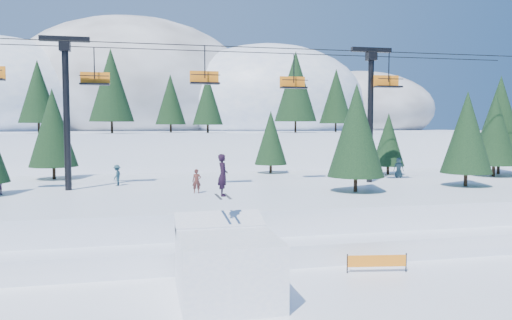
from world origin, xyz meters
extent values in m
plane|color=white|center=(0.00, 0.00, 0.00)|extent=(160.00, 160.00, 0.00)
cube|color=white|center=(0.00, 18.00, 1.25)|extent=(70.00, 22.00, 2.50)
cube|color=white|center=(0.00, 8.00, 0.55)|extent=(70.00, 6.00, 1.10)
cube|color=white|center=(0.00, 68.00, 3.00)|extent=(110.00, 60.00, 6.00)
ellipsoid|color=#605B59|center=(-6.00, 78.00, 13.26)|extent=(44.00, 39.60, 26.40)
ellipsoid|color=white|center=(18.00, 70.00, 11.42)|extent=(34.00, 30.60, 19.72)
ellipsoid|color=#605B59|center=(38.00, 76.00, 10.12)|extent=(30.00, 27.00, 15.00)
cylinder|color=black|center=(-7.45, 40.25, 6.66)|extent=(0.26, 0.26, 1.32)
cone|color=#1B391A|center=(-7.45, 40.25, 11.35)|extent=(4.88, 4.88, 8.08)
cylinder|color=black|center=(3.37, 41.19, 6.48)|extent=(0.26, 0.26, 0.96)
cone|color=#1B391A|center=(3.37, 41.19, 9.93)|extent=(3.58, 3.58, 5.92)
cylinder|color=black|center=(14.18, 41.26, 6.69)|extent=(0.26, 0.26, 1.39)
cone|color=#1B391A|center=(14.18, 41.26, 11.65)|extent=(5.15, 5.15, 8.52)
cylinder|color=black|center=(-15.69, 43.53, 6.58)|extent=(0.26, 0.26, 1.16)
cone|color=#1B391A|center=(-15.69, 43.53, 10.74)|extent=(4.32, 4.32, 7.15)
cylinder|color=black|center=(20.78, 44.65, 6.58)|extent=(0.26, 0.26, 1.16)
cone|color=#1B391A|center=(20.78, 44.65, 10.74)|extent=(4.32, 4.32, 7.15)
cylinder|color=black|center=(-0.71, 45.56, 6.51)|extent=(0.26, 0.26, 1.01)
cone|color=#1B391A|center=(-0.71, 45.56, 10.12)|extent=(3.76, 3.76, 6.21)
cube|color=white|center=(-0.81, 1.71, 1.28)|extent=(3.79, 4.68, 2.57)
cube|color=white|center=(-0.81, 3.72, 2.62)|extent=(3.79, 1.64, 0.91)
imported|color=black|center=(-0.71, 3.31, 4.77)|extent=(0.46, 0.67, 1.79)
cube|color=black|center=(-0.91, 3.31, 3.86)|extent=(0.11, 1.65, 0.03)
cube|color=black|center=(-0.51, 3.31, 3.86)|extent=(0.11, 1.65, 0.03)
cylinder|color=black|center=(-9.00, 18.00, 7.50)|extent=(0.44, 0.44, 10.00)
cube|color=black|center=(-9.00, 18.00, 12.60)|extent=(3.20, 0.35, 0.35)
cube|color=black|center=(-9.00, 18.00, 12.15)|extent=(0.70, 0.70, 0.70)
cylinder|color=black|center=(13.00, 18.00, 7.50)|extent=(0.44, 0.44, 10.00)
cube|color=black|center=(13.00, 18.00, 12.60)|extent=(3.20, 0.35, 0.35)
cube|color=black|center=(13.00, 18.00, 12.15)|extent=(0.70, 0.70, 0.70)
cylinder|color=black|center=(2.00, 16.80, 12.30)|extent=(46.00, 0.06, 0.06)
cylinder|color=black|center=(2.00, 19.20, 12.30)|extent=(46.00, 0.06, 0.06)
cylinder|color=black|center=(-7.27, 19.20, 11.20)|extent=(0.08, 0.08, 2.20)
cube|color=black|center=(-7.27, 19.20, 9.75)|extent=(2.00, 0.75, 0.12)
cube|color=orange|center=(-7.27, 19.58, 10.20)|extent=(2.00, 0.10, 0.85)
cylinder|color=black|center=(-7.27, 18.85, 10.30)|extent=(2.00, 0.06, 0.06)
cylinder|color=black|center=(0.17, 16.80, 11.20)|extent=(0.08, 0.08, 2.20)
cube|color=black|center=(0.17, 16.80, 9.75)|extent=(2.00, 0.75, 0.12)
cube|color=orange|center=(0.17, 17.18, 10.20)|extent=(2.00, 0.10, 0.85)
cylinder|color=black|center=(0.17, 16.45, 10.30)|extent=(2.00, 0.06, 0.06)
cylinder|color=black|center=(7.23, 19.20, 11.20)|extent=(0.08, 0.08, 2.20)
cube|color=black|center=(7.23, 19.20, 9.75)|extent=(2.00, 0.75, 0.12)
cube|color=orange|center=(7.23, 19.58, 10.20)|extent=(2.00, 0.10, 0.85)
cylinder|color=black|center=(7.23, 18.85, 10.30)|extent=(2.00, 0.06, 0.06)
cylinder|color=black|center=(13.85, 16.80, 11.20)|extent=(0.08, 0.08, 2.20)
cube|color=black|center=(13.85, 16.80, 9.75)|extent=(2.00, 0.75, 0.12)
cube|color=orange|center=(13.85, 17.18, 10.20)|extent=(2.00, 0.10, 0.85)
cylinder|color=black|center=(13.85, 16.45, 10.30)|extent=(2.00, 0.06, 0.06)
cylinder|color=black|center=(18.64, 14.10, 2.98)|extent=(0.26, 0.26, 0.96)
cone|color=#1B391A|center=(18.64, 14.10, 6.39)|extent=(3.55, 3.55, 5.87)
cylinder|color=black|center=(25.33, 19.70, 3.00)|extent=(0.26, 0.26, 1.00)
cone|color=#1B391A|center=(25.33, 19.70, 6.55)|extent=(3.70, 3.70, 6.11)
cylinder|color=black|center=(27.21, 21.46, 3.12)|extent=(0.26, 0.26, 1.23)
cone|color=#1B391A|center=(27.21, 21.46, 7.53)|extent=(4.59, 4.59, 7.58)
cylinder|color=black|center=(17.31, 23.32, 2.88)|extent=(0.26, 0.26, 0.77)
cone|color=#1B391A|center=(17.31, 23.32, 5.63)|extent=(2.86, 2.86, 4.72)
cylinder|color=black|center=(-11.18, 25.63, 3.02)|extent=(0.26, 0.26, 1.03)
cone|color=#1B391A|center=(-11.18, 25.63, 6.71)|extent=(3.84, 3.84, 6.35)
cylinder|color=black|center=(7.38, 26.83, 2.90)|extent=(0.26, 0.26, 0.80)
cone|color=#1B391A|center=(7.38, 26.83, 5.77)|extent=(2.98, 2.98, 4.93)
cylinder|color=black|center=(9.65, 13.04, 3.00)|extent=(0.26, 0.26, 1.00)
cone|color=#1B391A|center=(9.65, 13.04, 6.58)|extent=(3.72, 3.72, 6.15)
imported|color=#21404B|center=(-5.92, 19.84, 3.26)|extent=(0.82, 1.11, 1.53)
imported|color=#502722|center=(-0.68, 14.58, 3.28)|extent=(0.60, 0.43, 1.56)
imported|color=#23393E|center=(16.83, 20.50, 3.35)|extent=(0.97, 0.82, 1.69)
cylinder|color=black|center=(5.21, 3.85, 0.45)|extent=(0.06, 0.06, 0.90)
cylinder|color=black|center=(7.98, 3.41, 0.45)|extent=(0.06, 0.06, 0.90)
cube|color=orange|center=(6.60, 3.63, 0.55)|extent=(2.77, 0.47, 0.55)
cylinder|color=black|center=(8.88, 7.18, 0.45)|extent=(0.06, 0.06, 0.90)
cylinder|color=black|center=(11.50, 6.17, 0.45)|extent=(0.06, 0.06, 0.90)
cube|color=orange|center=(10.19, 6.68, 0.55)|extent=(2.63, 1.05, 0.55)
camera|label=1|loc=(-3.91, -17.48, 6.86)|focal=35.00mm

